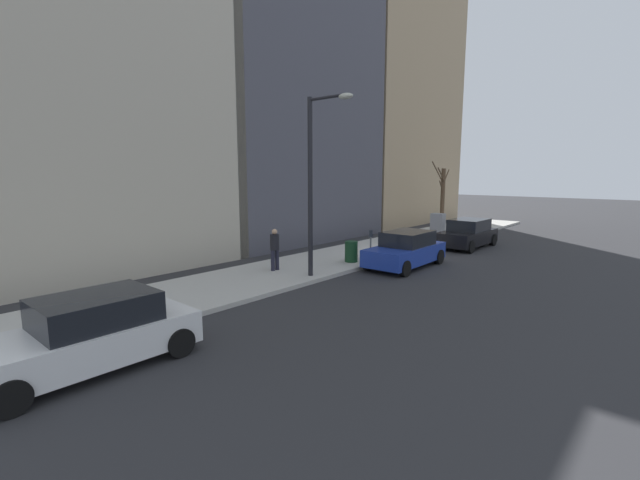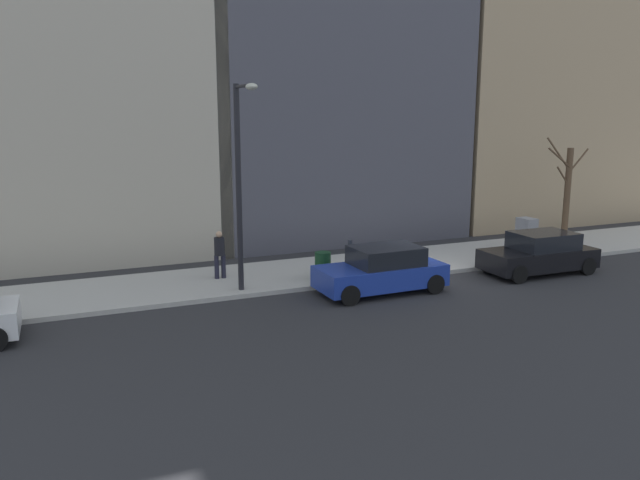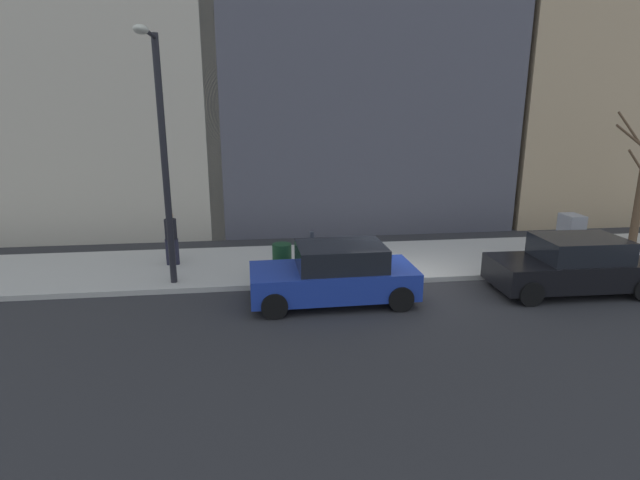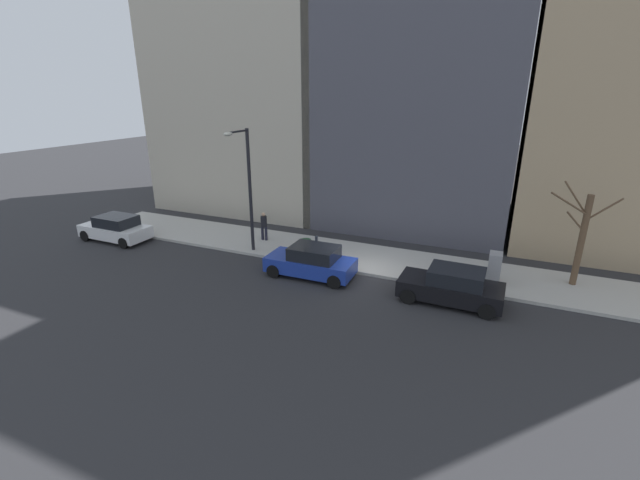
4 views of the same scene
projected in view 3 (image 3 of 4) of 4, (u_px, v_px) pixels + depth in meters
ground_plane at (401, 284)px, 14.23m from camera, size 120.00×120.00×0.00m
sidewalk at (384, 261)px, 16.12m from camera, size 4.00×36.00×0.15m
parked_car_black at (572, 266)px, 13.47m from camera, size 1.98×4.23×1.52m
parked_car_blue at (335, 274)px, 12.75m from camera, size 1.99×4.23×1.52m
parking_meter at (312, 250)px, 14.09m from camera, size 0.14×0.10×1.35m
utility_box at (570, 237)px, 15.98m from camera, size 0.83×0.61×1.43m
streetlamp at (161, 142)px, 12.67m from camera, size 1.97×0.32×6.50m
trash_bin at (282, 259)px, 14.52m from camera, size 0.56×0.56×0.90m
pedestrian_near_meter at (171, 235)px, 15.24m from camera, size 0.36×0.40×1.66m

